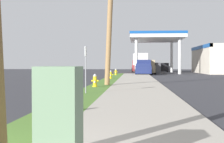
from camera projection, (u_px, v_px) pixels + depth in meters
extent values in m
cylinder|color=yellow|center=(47.00, 113.00, 8.52)|extent=(0.29, 0.29, 0.06)
cylinder|color=yellow|center=(47.00, 103.00, 8.51)|extent=(0.22, 0.22, 0.60)
sphere|color=#B2B2B7|center=(47.00, 90.00, 8.50)|extent=(0.19, 0.19, 0.19)
cylinder|color=#B2B2B7|center=(47.00, 87.00, 8.50)|extent=(0.06, 0.06, 0.05)
cylinder|color=yellow|center=(41.00, 101.00, 8.52)|extent=(0.10, 0.09, 0.09)
cylinder|color=yellow|center=(53.00, 101.00, 8.50)|extent=(0.10, 0.09, 0.09)
cylinder|color=#B2B2B7|center=(45.00, 104.00, 8.34)|extent=(0.11, 0.12, 0.11)
cylinder|color=yellow|center=(95.00, 86.00, 18.73)|extent=(0.29, 0.29, 0.06)
cylinder|color=yellow|center=(95.00, 82.00, 18.72)|extent=(0.22, 0.22, 0.60)
sphere|color=#B2B2B7|center=(95.00, 76.00, 18.71)|extent=(0.19, 0.19, 0.19)
cylinder|color=#B2B2B7|center=(95.00, 74.00, 18.71)|extent=(0.06, 0.06, 0.05)
cylinder|color=yellow|center=(92.00, 81.00, 18.73)|extent=(0.10, 0.09, 0.09)
cylinder|color=yellow|center=(98.00, 81.00, 18.71)|extent=(0.10, 0.09, 0.09)
cylinder|color=#B2B2B7|center=(95.00, 82.00, 18.55)|extent=(0.11, 0.12, 0.11)
cylinder|color=yellow|center=(111.00, 78.00, 28.96)|extent=(0.29, 0.29, 0.06)
cylinder|color=yellow|center=(111.00, 75.00, 28.96)|extent=(0.22, 0.22, 0.60)
sphere|color=#B2B2B7|center=(111.00, 71.00, 28.95)|extent=(0.19, 0.19, 0.19)
cylinder|color=#B2B2B7|center=(111.00, 71.00, 28.95)|extent=(0.06, 0.06, 0.05)
cylinder|color=yellow|center=(109.00, 75.00, 28.97)|extent=(0.10, 0.09, 0.09)
cylinder|color=yellow|center=(112.00, 75.00, 28.94)|extent=(0.10, 0.09, 0.09)
cylinder|color=#B2B2B7|center=(110.00, 75.00, 28.79)|extent=(0.11, 0.12, 0.11)
cylinder|color=yellow|center=(116.00, 75.00, 38.08)|extent=(0.29, 0.29, 0.06)
cylinder|color=yellow|center=(116.00, 72.00, 38.08)|extent=(0.22, 0.22, 0.60)
sphere|color=#B2B2B7|center=(116.00, 70.00, 38.07)|extent=(0.19, 0.19, 0.19)
cylinder|color=#B2B2B7|center=(116.00, 69.00, 38.07)|extent=(0.06, 0.06, 0.05)
cylinder|color=yellow|center=(114.00, 72.00, 38.09)|extent=(0.10, 0.09, 0.09)
cylinder|color=yellow|center=(117.00, 72.00, 38.06)|extent=(0.10, 0.09, 0.09)
cylinder|color=#B2B2B7|center=(116.00, 72.00, 37.91)|extent=(0.11, 0.12, 0.11)
cylinder|color=#937047|center=(110.00, 16.00, 20.29)|extent=(0.78, 0.63, 8.65)
cube|color=slate|center=(60.00, 121.00, 3.89)|extent=(0.48, 0.60, 1.31)
cylinder|color=gray|center=(86.00, 70.00, 14.62)|extent=(0.05, 0.05, 2.10)
cube|color=white|center=(86.00, 51.00, 14.60)|extent=(0.04, 0.36, 0.44)
cylinder|color=silver|center=(136.00, 56.00, 45.07)|extent=(0.44, 0.44, 5.08)
cylinder|color=silver|center=(180.00, 56.00, 44.65)|extent=(0.44, 0.44, 5.08)
cylinder|color=silver|center=(136.00, 57.00, 54.88)|extent=(0.44, 0.44, 5.08)
cylinder|color=silver|center=(172.00, 57.00, 54.46)|extent=(0.44, 0.44, 5.08)
cube|color=white|center=(156.00, 38.00, 49.70)|extent=(7.78, 11.64, 0.50)
cube|color=#144C9E|center=(156.00, 36.00, 49.69)|extent=(7.88, 11.74, 0.36)
cube|color=#47474C|center=(158.00, 68.00, 44.90)|extent=(0.70, 1.10, 1.60)
cube|color=#47474C|center=(154.00, 67.00, 54.71)|extent=(0.70, 1.10, 1.60)
cube|color=beige|center=(218.00, 59.00, 49.11)|extent=(5.72, 13.44, 4.17)
cube|color=#144C9E|center=(201.00, 47.00, 49.25)|extent=(0.50, 13.44, 0.50)
cube|color=black|center=(164.00, 69.00, 56.67)|extent=(1.84, 4.51, 0.85)
cube|color=black|center=(164.00, 65.00, 56.42)|extent=(1.61, 2.03, 0.56)
cylinder|color=black|center=(158.00, 70.00, 58.43)|extent=(0.22, 0.60, 0.60)
cylinder|color=black|center=(168.00, 70.00, 58.30)|extent=(0.22, 0.60, 0.60)
cylinder|color=black|center=(159.00, 70.00, 55.04)|extent=(0.22, 0.60, 0.60)
cylinder|color=black|center=(169.00, 70.00, 54.91)|extent=(0.22, 0.60, 0.60)
cube|color=tan|center=(148.00, 69.00, 45.90)|extent=(2.34, 5.52, 1.00)
cube|color=tan|center=(148.00, 63.00, 44.91)|extent=(1.97, 2.17, 0.76)
cube|color=tan|center=(149.00, 65.00, 47.06)|extent=(2.06, 3.03, 0.24)
cylinder|color=black|center=(155.00, 72.00, 43.65)|extent=(0.27, 0.77, 0.76)
cylinder|color=black|center=(141.00, 72.00, 43.90)|extent=(0.27, 0.77, 0.76)
cylinder|color=black|center=(155.00, 71.00, 47.91)|extent=(0.27, 0.77, 0.76)
cylinder|color=black|center=(142.00, 71.00, 48.16)|extent=(0.27, 0.77, 0.76)
cube|color=red|center=(140.00, 68.00, 52.88)|extent=(2.61, 6.56, 1.00)
cube|color=white|center=(140.00, 59.00, 52.08)|extent=(2.33, 4.14, 1.90)
cube|color=red|center=(138.00, 62.00, 54.90)|extent=(2.03, 2.22, 0.90)
cylinder|color=black|center=(132.00, 70.00, 55.51)|extent=(0.29, 0.78, 0.76)
cylinder|color=black|center=(143.00, 70.00, 55.56)|extent=(0.29, 0.78, 0.76)
cylinder|color=black|center=(135.00, 71.00, 50.21)|extent=(0.29, 0.78, 0.76)
cylinder|color=black|center=(148.00, 71.00, 50.26)|extent=(0.29, 0.78, 0.76)
cube|color=navy|center=(144.00, 69.00, 42.37)|extent=(2.26, 5.49, 1.00)
cube|color=navy|center=(144.00, 63.00, 43.32)|extent=(1.94, 2.14, 0.76)
cube|color=navy|center=(144.00, 65.00, 41.18)|extent=(2.02, 3.00, 0.24)
cylinder|color=black|center=(137.00, 71.00, 44.63)|extent=(0.26, 0.77, 0.76)
cylinder|color=black|center=(151.00, 71.00, 44.40)|extent=(0.26, 0.77, 0.76)
cylinder|color=black|center=(136.00, 72.00, 40.36)|extent=(0.26, 0.77, 0.76)
cylinder|color=black|center=(151.00, 72.00, 40.14)|extent=(0.26, 0.77, 0.76)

